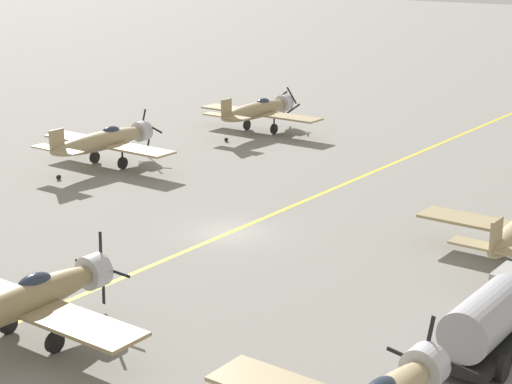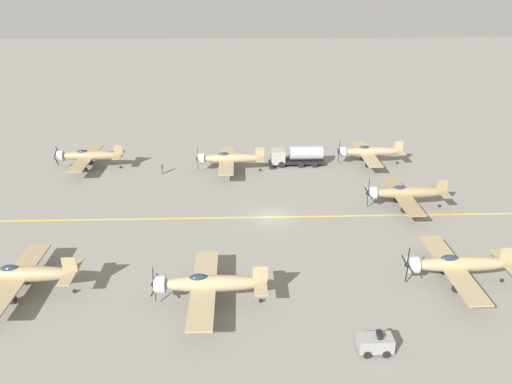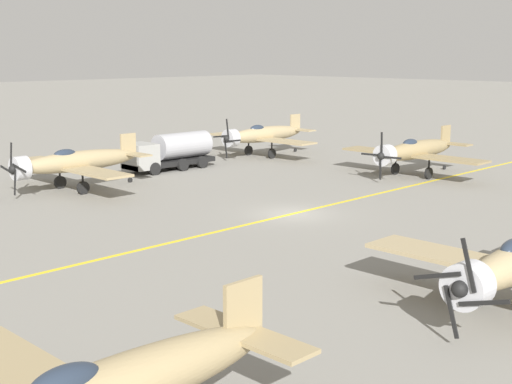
{
  "view_description": "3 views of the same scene",
  "coord_description": "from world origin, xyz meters",
  "px_view_note": "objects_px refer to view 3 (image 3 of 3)",
  "views": [
    {
      "loc": [
        29.24,
        -36.98,
        16.16
      ],
      "look_at": [
        3.76,
        -2.48,
        3.7
      ],
      "focal_mm": 60.0,
      "sensor_mm": 36.0,
      "label": 1
    },
    {
      "loc": [
        -53.29,
        3.57,
        25.9
      ],
      "look_at": [
        -1.31,
        1.8,
        3.83
      ],
      "focal_mm": 35.0,
      "sensor_mm": 36.0,
      "label": 2
    },
    {
      "loc": [
        -27.64,
        30.97,
        9.43
      ],
      "look_at": [
        -2.85,
        5.97,
        2.55
      ],
      "focal_mm": 50.0,
      "sensor_mm": 36.0,
      "label": 3
    }
  ],
  "objects_px": {
    "airplane_near_center": "(415,151)",
    "fuel_tanker": "(169,152)",
    "airplane_near_right": "(263,135)",
    "airplane_mid_right": "(75,162)"
  },
  "relations": [
    {
      "from": "airplane_mid_right",
      "to": "fuel_tanker",
      "type": "height_order",
      "value": "airplane_mid_right"
    },
    {
      "from": "airplane_near_right",
      "to": "fuel_tanker",
      "type": "distance_m",
      "value": 10.92
    },
    {
      "from": "airplane_near_right",
      "to": "airplane_near_center",
      "type": "distance_m",
      "value": 15.93
    },
    {
      "from": "airplane_near_right",
      "to": "airplane_near_center",
      "type": "bearing_deg",
      "value": -170.29
    },
    {
      "from": "airplane_near_center",
      "to": "airplane_near_right",
      "type": "bearing_deg",
      "value": 14.44
    },
    {
      "from": "airplane_near_center",
      "to": "fuel_tanker",
      "type": "distance_m",
      "value": 19.67
    },
    {
      "from": "airplane_near_center",
      "to": "fuel_tanker",
      "type": "height_order",
      "value": "airplane_near_center"
    },
    {
      "from": "airplane_mid_right",
      "to": "fuel_tanker",
      "type": "relative_size",
      "value": 1.5
    },
    {
      "from": "airplane_near_right",
      "to": "fuel_tanker",
      "type": "xyz_separation_m",
      "value": [
        0.06,
        10.9,
        -0.5
      ]
    },
    {
      "from": "airplane_mid_right",
      "to": "airplane_near_right",
      "type": "bearing_deg",
      "value": -79.58
    }
  ]
}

